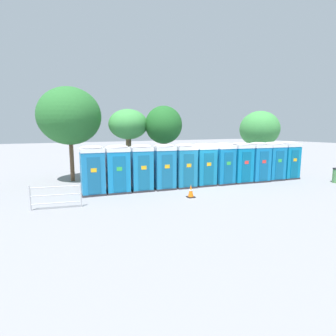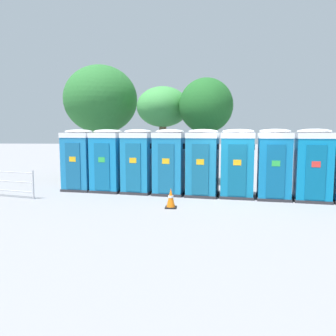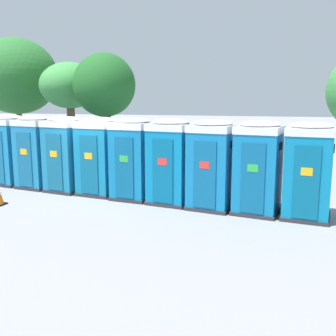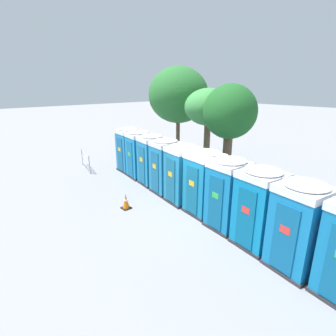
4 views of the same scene
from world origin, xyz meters
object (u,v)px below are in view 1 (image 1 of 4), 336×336
portapotty_5 (204,164)px  portapotty_9 (274,161)px  street_tree_1 (70,116)px  portapotty_3 (164,166)px  portapotty_0 (92,170)px  street_tree_0 (164,126)px  event_barrier (56,196)px  portapotty_2 (141,167)px  portapotty_7 (241,162)px  street_tree_2 (128,125)px  traffic_cone (191,191)px  portapotty_10 (288,160)px  portapotty_6 (223,163)px  portapotty_8 (258,162)px  portapotty_4 (185,165)px  portapotty_1 (118,169)px  street_tree_3 (259,129)px

portapotty_5 → portapotty_9: bearing=-9.2°
street_tree_1 → portapotty_3: bearing=-49.4°
portapotty_0 → portapotty_9: size_ratio=1.00×
street_tree_0 → event_barrier: size_ratio=2.45×
portapotty_2 → portapotty_7: 6.47m
portapotty_3 → street_tree_1: size_ratio=0.42×
portapotty_2 → street_tree_2: bearing=80.3°
street_tree_0 → portapotty_7: bearing=-43.4°
street_tree_0 → traffic_cone: street_tree_0 is taller
portapotty_5 → event_barrier: bearing=-174.0°
portapotty_10 → street_tree_1: bearing=154.8°
portapotty_6 → portapotty_7: (1.28, -0.20, -0.00)m
portapotty_2 → event_barrier: bearing=-162.5°
portapotty_6 → portapotty_8: size_ratio=1.00×
portapotty_4 → event_barrier: bearing=-172.0°
portapotty_2 → portapotty_10: (10.24, -1.53, -0.00)m
portapotty_8 → street_tree_0: (-4.96, 3.72, 2.29)m
portapotty_1 → portapotty_5: same height
portapotty_2 → portapotty_7: same height
portapotty_0 → portapotty_6: bearing=-8.6°
street_tree_2 → street_tree_3: 12.16m
portapotty_4 → street_tree_0: bearing=86.9°
portapotty_0 → portapotty_4: 5.18m
portapotty_5 → street_tree_3: (8.91, 3.91, 2.09)m
portapotty_5 → portapotty_10: size_ratio=1.00×
portapotty_10 → event_barrier: bearing=179.6°
portapotty_5 → portapotty_7: (2.55, -0.44, 0.00)m
portapotty_1 → portapotty_2: size_ratio=1.00×
portapotty_3 → portapotty_9: bearing=-8.6°
portapotty_0 → portapotty_6: 7.77m
street_tree_0 → event_barrier: (-7.24, -3.91, -3.01)m
street_tree_3 → portapotty_7: bearing=-145.6°
portapotty_0 → portapotty_7: bearing=-8.7°
portapotty_9 → street_tree_0: street_tree_0 is taller
portapotty_7 → portapotty_6: bearing=171.0°
portapotty_3 → event_barrier: 5.97m
portapotty_4 → portapotty_7: same height
portapotty_4 → street_tree_0: (0.16, 2.92, 2.29)m
portapotty_6 → street_tree_1: (-8.01, 5.44, 2.89)m
traffic_cone → portapotty_0: bearing=144.0°
portapotty_5 → portapotty_3: bearing=172.6°
portapotty_9 → street_tree_2: size_ratio=0.54×
portapotty_1 → event_barrier: 3.69m
portapotty_4 → portapotty_1: bearing=170.9°
portapotty_10 → event_barrier: portapotty_10 is taller
street_tree_0 → traffic_cone: (-1.18, -5.09, -3.26)m
portapotty_10 → street_tree_1: (-13.14, 6.18, 2.89)m
portapotty_4 → portapotty_10: size_ratio=1.00×
portapotty_0 → portapotty_5: 6.47m
portapotty_9 → street_tree_0: 7.69m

